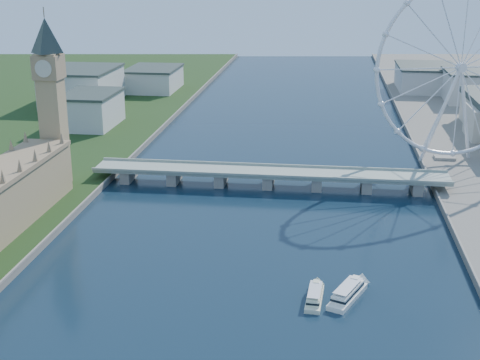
# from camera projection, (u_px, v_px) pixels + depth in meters

# --- Properties ---
(big_ben) EXTENTS (20.02, 20.02, 110.00)m
(big_ben) POSITION_uv_depth(u_px,v_px,m) (50.00, 81.00, 392.04)
(big_ben) COLOR tan
(big_ben) RESTS_ON ground
(westminster_bridge) EXTENTS (220.00, 22.00, 9.50)m
(westminster_bridge) POSITION_uv_depth(u_px,v_px,m) (269.00, 176.00, 415.71)
(westminster_bridge) COLOR gray
(westminster_bridge) RESTS_ON ground
(london_eye) EXTENTS (113.60, 39.12, 124.30)m
(london_eye) POSITION_uv_depth(u_px,v_px,m) (461.00, 68.00, 434.22)
(london_eye) COLOR silver
(london_eye) RESTS_ON ground
(city_skyline) EXTENTS (505.00, 280.00, 32.00)m
(city_skyline) POSITION_uv_depth(u_px,v_px,m) (332.00, 87.00, 653.04)
(city_skyline) COLOR beige
(city_skyline) RESTS_ON ground
(tour_boat_near) EXTENTS (8.29, 26.44, 5.72)m
(tour_boat_near) POSITION_uv_depth(u_px,v_px,m) (314.00, 301.00, 275.26)
(tour_boat_near) COLOR beige
(tour_boat_near) RESTS_ON ground
(tour_boat_far) EXTENTS (19.10, 30.83, 6.69)m
(tour_boat_far) POSITION_uv_depth(u_px,v_px,m) (347.00, 299.00, 276.76)
(tour_boat_far) COLOR white
(tour_boat_far) RESTS_ON ground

